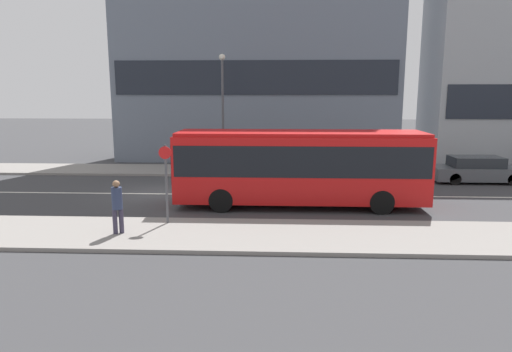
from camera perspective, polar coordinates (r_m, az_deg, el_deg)
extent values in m
plane|color=#3A3A3D|center=(21.91, -12.01, -2.20)|extent=(120.00, 120.00, 0.00)
cube|color=gray|center=(16.13, -17.61, -6.81)|extent=(44.00, 3.50, 0.13)
cube|color=gray|center=(27.87, -8.80, 0.74)|extent=(44.00, 3.50, 0.13)
cube|color=silver|center=(21.91, -12.01, -2.19)|extent=(41.80, 0.16, 0.01)
cube|color=slate|center=(32.77, 0.06, 20.17)|extent=(19.16, 4.19, 20.48)
cube|color=#1E232D|center=(30.19, -0.13, 12.21)|extent=(18.39, 0.08, 2.20)
cube|color=red|center=(18.97, 5.49, 1.11)|extent=(10.18, 2.58, 2.68)
cube|color=black|center=(18.91, 5.51, 2.31)|extent=(9.97, 2.61, 1.23)
cube|color=red|center=(18.80, 5.57, 5.35)|extent=(10.03, 2.38, 0.14)
cube|color=black|center=(19.37, -9.78, 1.92)|extent=(0.05, 2.27, 1.61)
cube|color=yellow|center=(19.26, -9.86, 4.53)|extent=(0.04, 1.81, 0.32)
cylinder|color=black|center=(18.16, -4.40, -3.06)|extent=(0.96, 0.28, 0.96)
cylinder|color=black|center=(20.45, -3.59, -1.52)|extent=(0.96, 0.28, 0.96)
cylinder|color=black|center=(18.49, 15.44, -3.17)|extent=(0.96, 0.28, 0.96)
cylinder|color=black|center=(20.74, 14.02, -1.64)|extent=(0.96, 0.28, 0.96)
cube|color=#4C5156|center=(26.81, 25.96, 0.32)|extent=(4.69, 1.73, 0.68)
cube|color=#21262B|center=(26.66, 25.79, 1.62)|extent=(2.58, 1.53, 0.54)
cylinder|color=black|center=(28.13, 28.04, 0.20)|extent=(0.60, 0.18, 0.60)
cylinder|color=black|center=(25.58, 23.61, -0.36)|extent=(0.60, 0.18, 0.60)
cylinder|color=black|center=(27.01, 22.46, 0.26)|extent=(0.60, 0.18, 0.60)
cylinder|color=#383347|center=(15.70, -16.48, -5.40)|extent=(0.15, 0.15, 0.83)
cylinder|color=#383347|center=(15.68, -17.21, -5.46)|extent=(0.15, 0.15, 0.83)
cylinder|color=#2D3856|center=(15.50, -17.00, -2.68)|extent=(0.34, 0.34, 0.72)
sphere|color=#936B4C|center=(15.40, -17.09, -0.95)|extent=(0.23, 0.23, 0.23)
cylinder|color=#4C4C51|center=(16.29, -11.13, -1.03)|extent=(0.09, 0.09, 2.79)
cylinder|color=red|center=(16.05, -11.32, 2.87)|extent=(0.44, 0.03, 0.44)
cylinder|color=#4C4C51|center=(26.25, -4.16, 7.40)|extent=(0.14, 0.14, 6.38)
sphere|color=silver|center=(26.28, -4.26, 14.60)|extent=(0.36, 0.36, 0.36)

